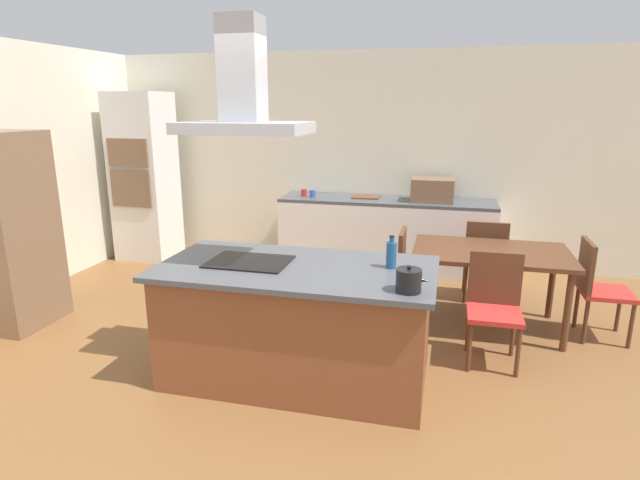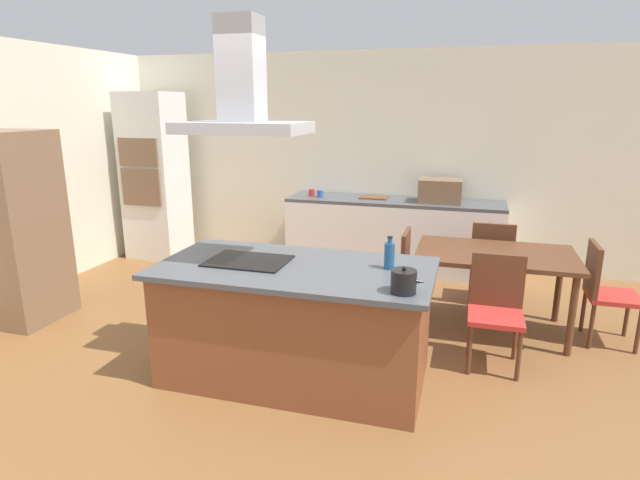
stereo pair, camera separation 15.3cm
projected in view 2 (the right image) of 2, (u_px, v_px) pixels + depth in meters
ground at (342, 306)px, 5.43m from camera, size 16.00×16.00×0.00m
wall_back at (375, 159)px, 6.71m from camera, size 7.20×0.10×2.70m
wall_left at (20, 171)px, 5.55m from camera, size 0.10×8.80×2.70m
kitchen_island at (295, 322)px, 3.92m from camera, size 2.03×1.05×0.90m
cooktop at (248, 261)px, 3.90m from camera, size 0.60×0.44×0.01m
tea_kettle at (404, 281)px, 3.24m from camera, size 0.22×0.16×0.18m
olive_oil_bottle at (389, 255)px, 3.71m from camera, size 0.08×0.08×0.24m
back_counter at (393, 235)px, 6.51m from camera, size 2.65×0.62×0.90m
countertop_microwave at (440, 191)px, 6.21m from camera, size 0.50×0.38×0.28m
coffee_mug_red at (312, 193)px, 6.64m from camera, size 0.08×0.08×0.09m
coffee_mug_blue at (320, 194)px, 6.56m from camera, size 0.08×0.08×0.09m
cutting_board at (374, 197)px, 6.51m from camera, size 0.34×0.24×0.02m
wall_oven_stack at (155, 176)px, 6.99m from camera, size 0.70×0.66×2.20m
refrigerator at (9, 228)px, 4.92m from camera, size 0.80×0.73×1.82m
dining_table at (495, 261)px, 4.71m from camera, size 1.40×0.90×0.75m
chair_at_right_end at (604, 287)px, 4.50m from camera, size 0.42×0.42×0.89m
chair_facing_island at (496, 304)px, 4.13m from camera, size 0.42×0.42×0.89m
chair_facing_back_wall at (491, 257)px, 5.36m from camera, size 0.42×0.42×0.89m
chair_at_left_end at (394, 269)px, 4.99m from camera, size 0.42×0.42×0.89m
range_hood at (242, 97)px, 3.60m from camera, size 0.90×0.55×0.78m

